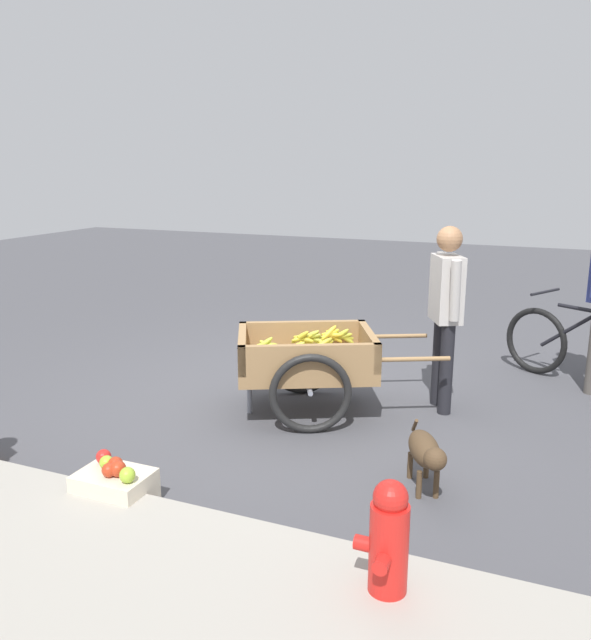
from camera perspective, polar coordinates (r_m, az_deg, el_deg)
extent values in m
plane|color=#47474C|center=(5.70, -0.58, -7.06)|extent=(24.00, 24.00, 0.00)
cube|color=#937047|center=(5.29, 0.94, -4.14)|extent=(1.34, 1.20, 0.10)
cube|color=#937047|center=(5.22, -4.76, -2.47)|extent=(0.41, 0.74, 0.24)
cube|color=#937047|center=(5.30, 6.56, -2.26)|extent=(0.41, 0.74, 0.24)
cube|color=#937047|center=(4.88, 1.30, -3.58)|extent=(1.01, 0.54, 0.24)
cube|color=#937047|center=(5.59, 0.63, -1.32)|extent=(1.01, 0.54, 0.24)
torus|color=black|center=(4.90, 1.36, -6.62)|extent=(0.60, 0.34, 0.64)
torus|color=black|center=(5.73, 0.57, -3.55)|extent=(0.60, 0.34, 0.64)
cylinder|color=gray|center=(5.31, 0.93, -4.96)|extent=(0.43, 0.81, 0.04)
cylinder|color=#937047|center=(5.06, 10.64, -3.45)|extent=(0.51, 0.28, 0.04)
cylinder|color=#937047|center=(5.69, 8.97, -1.43)|extent=(0.51, 0.28, 0.04)
cylinder|color=gray|center=(5.35, -4.13, -6.53)|extent=(0.04, 0.04, 0.35)
ellipsoid|color=gold|center=(5.22, 0.43, -3.16)|extent=(0.18, 0.08, 0.14)
ellipsoid|color=gold|center=(5.21, 0.28, -3.07)|extent=(0.18, 0.14, 0.09)
ellipsoid|color=gold|center=(5.20, 0.18, -2.99)|extent=(0.18, 0.13, 0.05)
ellipsoid|color=gold|center=(5.19, 0.03, -2.91)|extent=(0.19, 0.11, 0.11)
ellipsoid|color=gold|center=(5.19, -0.08, -2.82)|extent=(0.17, 0.08, 0.15)
ellipsoid|color=gold|center=(5.35, 0.86, -1.80)|extent=(0.15, 0.16, 0.14)
ellipsoid|color=gold|center=(5.34, 0.73, -1.72)|extent=(0.19, 0.08, 0.08)
ellipsoid|color=gold|center=(5.33, 0.57, -1.64)|extent=(0.17, 0.15, 0.09)
ellipsoid|color=gold|center=(5.32, 0.40, -1.55)|extent=(0.17, 0.07, 0.15)
ellipsoid|color=gold|center=(5.43, 1.70, -1.73)|extent=(0.17, 0.12, 0.14)
ellipsoid|color=gold|center=(5.42, 1.57, -1.64)|extent=(0.19, 0.07, 0.10)
ellipsoid|color=gold|center=(5.41, 1.47, -1.56)|extent=(0.18, 0.14, 0.05)
ellipsoid|color=gold|center=(5.40, 1.38, -1.48)|extent=(0.19, 0.09, 0.09)
ellipsoid|color=gold|center=(5.39, 1.28, -1.39)|extent=(0.18, 0.09, 0.13)
ellipsoid|color=gold|center=(5.53, 3.48, -1.48)|extent=(0.17, 0.12, 0.15)
ellipsoid|color=gold|center=(5.52, 3.35, -1.40)|extent=(0.15, 0.17, 0.10)
ellipsoid|color=gold|center=(5.51, 3.24, -1.32)|extent=(0.19, 0.09, 0.05)
ellipsoid|color=gold|center=(5.50, 3.12, -1.24)|extent=(0.16, 0.17, 0.11)
ellipsoid|color=gold|center=(5.49, 3.00, -1.15)|extent=(0.14, 0.15, 0.15)
ellipsoid|color=gold|center=(5.02, -0.64, -3.74)|extent=(0.17, 0.08, 0.15)
ellipsoid|color=gold|center=(5.01, -0.83, -3.65)|extent=(0.19, 0.11, 0.08)
ellipsoid|color=gold|center=(5.00, -1.01, -3.57)|extent=(0.19, 0.12, 0.09)
ellipsoid|color=gold|center=(4.99, -1.20, -3.48)|extent=(0.16, 0.12, 0.15)
ellipsoid|color=gold|center=(5.03, 2.89, -2.51)|extent=(0.17, 0.09, 0.16)
ellipsoid|color=gold|center=(5.02, 2.73, -2.43)|extent=(0.17, 0.16, 0.10)
ellipsoid|color=gold|center=(5.01, 2.62, -2.34)|extent=(0.19, 0.07, 0.05)
ellipsoid|color=gold|center=(5.00, 2.51, -2.25)|extent=(0.16, 0.16, 0.09)
ellipsoid|color=gold|center=(4.99, 2.42, -2.16)|extent=(0.16, 0.15, 0.13)
ellipsoid|color=gold|center=(5.13, -2.26, -2.78)|extent=(0.17, 0.12, 0.15)
ellipsoid|color=gold|center=(5.12, -2.52, -2.70)|extent=(0.18, 0.12, 0.05)
ellipsoid|color=gold|center=(5.11, -2.73, -2.61)|extent=(0.17, 0.15, 0.13)
ellipsoid|color=gold|center=(5.57, 4.48, -1.59)|extent=(0.18, 0.11, 0.14)
ellipsoid|color=gold|center=(5.56, 4.35, -1.51)|extent=(0.18, 0.14, 0.09)
ellipsoid|color=gold|center=(5.55, 4.20, -1.43)|extent=(0.19, 0.12, 0.08)
ellipsoid|color=gold|center=(5.54, 4.03, -1.35)|extent=(0.17, 0.08, 0.15)
ellipsoid|color=gold|center=(5.15, 0.45, -2.74)|extent=(0.17, 0.12, 0.15)
ellipsoid|color=gold|center=(5.14, 0.28, -2.65)|extent=(0.19, 0.08, 0.08)
ellipsoid|color=gold|center=(5.13, 0.12, -2.57)|extent=(0.17, 0.15, 0.08)
ellipsoid|color=gold|center=(5.13, -0.02, -2.48)|extent=(0.18, 0.09, 0.14)
ellipsoid|color=gold|center=(5.10, 1.96, -3.17)|extent=(0.14, 0.16, 0.14)
ellipsoid|color=gold|center=(5.08, 1.72, -3.09)|extent=(0.19, 0.11, 0.05)
ellipsoid|color=gold|center=(5.07, 1.50, -3.01)|extent=(0.18, 0.09, 0.14)
ellipsoid|color=gold|center=(5.17, -2.37, -2.35)|extent=(0.18, 0.09, 0.14)
ellipsoid|color=gold|center=(5.16, -2.58, -2.26)|extent=(0.18, 0.14, 0.05)
ellipsoid|color=gold|center=(5.16, -2.85, -2.18)|extent=(0.17, 0.13, 0.15)
ellipsoid|color=gold|center=(5.08, 0.09, -2.97)|extent=(0.16, 0.13, 0.15)
ellipsoid|color=gold|center=(5.07, -0.18, -2.89)|extent=(0.18, 0.15, 0.05)
ellipsoid|color=gold|center=(5.06, -0.40, -2.80)|extent=(0.16, 0.15, 0.14)
ellipsoid|color=gold|center=(5.48, 1.13, -2.27)|extent=(0.18, 0.08, 0.13)
ellipsoid|color=gold|center=(5.47, 0.93, -2.20)|extent=(0.19, 0.11, 0.05)
ellipsoid|color=gold|center=(5.46, 0.73, -2.12)|extent=(0.16, 0.15, 0.13)
cylinder|color=black|center=(5.40, 13.31, -4.31)|extent=(0.11, 0.11, 0.77)
cylinder|color=black|center=(5.60, 12.67, -3.62)|extent=(0.11, 0.11, 0.77)
cube|color=#B7B2AD|center=(5.34, 13.36, 2.74)|extent=(0.33, 0.39, 0.54)
sphere|color=#9E704C|center=(5.28, 13.61, 7.05)|extent=(0.21, 0.21, 0.21)
cylinder|color=#B7B2AD|center=(5.13, 14.09, 2.56)|extent=(0.08, 0.13, 0.49)
cylinder|color=#B7B2AD|center=(5.55, 12.72, 3.45)|extent=(0.08, 0.17, 0.49)
torus|color=black|center=(6.72, 20.67, -1.75)|extent=(0.60, 0.39, 0.66)
cylinder|color=black|center=(6.39, 24.73, 0.79)|extent=(0.54, 0.33, 0.04)
cylinder|color=black|center=(6.52, 23.16, -0.85)|extent=(0.48, 0.30, 0.43)
cylinder|color=black|center=(6.59, 21.40, 2.36)|extent=(0.26, 0.41, 0.03)
ellipsoid|color=#4C3823|center=(4.21, 11.42, -11.20)|extent=(0.35, 0.48, 0.18)
sphere|color=#4C3823|center=(3.95, 12.37, -12.04)|extent=(0.14, 0.14, 0.14)
cylinder|color=#4C3823|center=(4.44, 10.61, -9.22)|extent=(0.07, 0.11, 0.12)
cylinder|color=#4C3823|center=(4.19, 12.46, -14.15)|extent=(0.04, 0.04, 0.18)
cylinder|color=#4C3823|center=(4.16, 10.97, -14.24)|extent=(0.04, 0.04, 0.18)
cylinder|color=#4C3823|center=(4.41, 11.60, -12.56)|extent=(0.04, 0.04, 0.18)
cylinder|color=#4C3823|center=(4.39, 10.20, -12.64)|extent=(0.04, 0.04, 0.18)
cylinder|color=red|center=(3.13, 8.28, -20.44)|extent=(0.18, 0.18, 0.55)
sphere|color=red|center=(2.97, 8.49, -15.40)|extent=(0.16, 0.16, 0.16)
cylinder|color=red|center=(3.12, 6.25, -19.25)|extent=(0.10, 0.07, 0.07)
cylinder|color=red|center=(3.01, 7.76, -20.69)|extent=(0.07, 0.10, 0.07)
cube|color=beige|center=(4.14, -15.83, -14.36)|extent=(0.44, 0.32, 0.22)
sphere|color=#B23319|center=(4.09, -15.78, -12.28)|extent=(0.09, 0.09, 0.09)
sphere|color=#B23319|center=(4.03, -15.58, -12.67)|extent=(0.10, 0.10, 0.10)
sphere|color=#B23319|center=(4.04, -16.32, -12.74)|extent=(0.09, 0.09, 0.09)
sphere|color=#99BF33|center=(4.13, -16.52, -12.10)|extent=(0.09, 0.09, 0.09)
sphere|color=red|center=(4.21, -16.77, -11.61)|extent=(0.09, 0.09, 0.09)
sphere|color=#99BF33|center=(3.94, -14.79, -13.24)|extent=(0.09, 0.09, 0.09)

